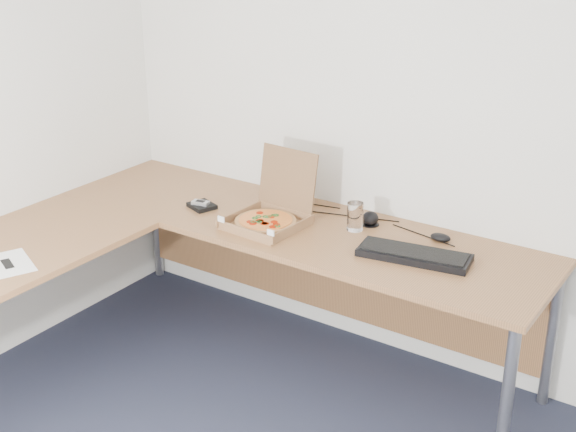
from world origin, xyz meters
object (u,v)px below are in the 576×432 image
Objects in this scene: desk at (184,244)px; pizza_box at (268,217)px; drinking_glass at (355,216)px; wallet at (202,206)px; keyboard at (414,255)px.

pizza_box is (0.24, 0.34, 0.07)m from desk.
drinking_glass is 0.80m from wallet.
pizza_box is at bearing 174.58° from keyboard.
wallet is (-1.15, -0.05, -0.00)m from keyboard.
wallet is (-0.78, -0.19, -0.06)m from drinking_glass.
drinking_glass is at bearing 29.87° from pizza_box.
wallet is at bearing 173.31° from keyboard.
drinking_glass is 0.40m from keyboard.
drinking_glass is 0.28× the size of keyboard.
desk is 6.55× the size of pizza_box.
keyboard is (0.37, -0.13, -0.05)m from drinking_glass.
keyboard is at bearing 7.47° from pizza_box.
keyboard is (0.98, 0.39, 0.04)m from desk.
wallet is (-0.41, -0.00, -0.03)m from pizza_box.
pizza_box is 0.78× the size of keyboard.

